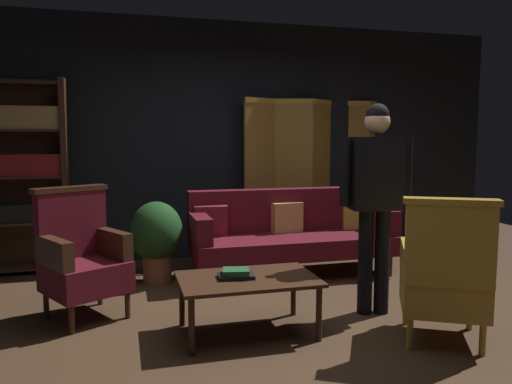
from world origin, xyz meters
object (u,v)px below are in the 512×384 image
object	(u,v)px
standing_figure	(376,189)
book_green_cloth	(236,272)
potted_plant	(156,236)
folding_screen	(322,173)
armchair_wing_left	(81,256)
book_black_cloth	(236,276)
coffee_table	(248,284)
velvet_couch	(290,231)
armchair_gilt_accent	(445,274)
bookshelf	(23,170)

from	to	relation	value
standing_figure	book_green_cloth	xyz separation A→B (m)	(-1.18, -0.14, -0.56)
potted_plant	book_green_cloth	xyz separation A→B (m)	(0.47, -1.50, 0.00)
folding_screen	potted_plant	distance (m)	2.36
potted_plant	folding_screen	bearing A→B (deg)	22.39
armchair_wing_left	folding_screen	bearing A→B (deg)	31.41
armchair_wing_left	book_black_cloth	size ratio (longest dim) A/B	4.03
coffee_table	book_black_cloth	bearing A→B (deg)	175.60
velvet_couch	coffee_table	distance (m)	1.71
book_black_cloth	standing_figure	bearing A→B (deg)	6.65
book_green_cloth	book_black_cloth	bearing A→B (deg)	0.00
armchair_gilt_accent	book_green_cloth	size ratio (longest dim) A/B	5.52
folding_screen	book_green_cloth	distance (m)	2.94
armchair_wing_left	potted_plant	bearing A→B (deg)	51.67
armchair_wing_left	book_green_cloth	size ratio (longest dim) A/B	5.52
bookshelf	potted_plant	xyz separation A→B (m)	(1.31, -0.72, -0.63)
armchair_gilt_accent	book_black_cloth	size ratio (longest dim) A/B	4.03
folding_screen	coffee_table	world-z (taller)	folding_screen
velvet_couch	potted_plant	bearing A→B (deg)	179.36
folding_screen	book_black_cloth	bearing A→B (deg)	-124.95
coffee_table	standing_figure	world-z (taller)	standing_figure
folding_screen	potted_plant	xyz separation A→B (m)	(-2.12, -0.88, -0.52)
bookshelf	armchair_wing_left	world-z (taller)	bookshelf
armchair_wing_left	book_black_cloth	bearing A→B (deg)	-31.58
standing_figure	book_green_cloth	bearing A→B (deg)	-173.35
standing_figure	book_black_cloth	world-z (taller)	standing_figure
book_black_cloth	coffee_table	bearing A→B (deg)	-4.40
coffee_table	potted_plant	bearing A→B (deg)	110.11
folding_screen	coffee_table	distance (m)	2.92
coffee_table	potted_plant	xyz separation A→B (m)	(-0.55, 1.51, 0.09)
book_black_cloth	book_green_cloth	xyz separation A→B (m)	(0.00, 0.00, 0.03)
armchair_wing_left	standing_figure	xyz separation A→B (m)	(2.29, -0.54, 0.54)
folding_screen	standing_figure	xyz separation A→B (m)	(-0.48, -2.24, 0.04)
velvet_couch	armchair_gilt_accent	distance (m)	2.06
bookshelf	armchair_wing_left	size ratio (longest dim) A/B	1.97
folding_screen	book_black_cloth	distance (m)	2.95
velvet_couch	book_green_cloth	xyz separation A→B (m)	(-0.93, -1.48, 0.01)
armchair_gilt_accent	velvet_couch	bearing A→B (deg)	102.35
folding_screen	book_black_cloth	xyz separation A→B (m)	(-1.66, -2.37, -0.55)
velvet_couch	folding_screen	bearing A→B (deg)	50.51
bookshelf	standing_figure	world-z (taller)	bookshelf
velvet_couch	armchair_wing_left	bearing A→B (deg)	-158.53
velvet_couch	book_green_cloth	size ratio (longest dim) A/B	11.25
armchair_gilt_accent	standing_figure	distance (m)	0.87
velvet_couch	standing_figure	distance (m)	1.48
standing_figure	potted_plant	xyz separation A→B (m)	(-1.65, 1.36, -0.56)
velvet_couch	armchair_gilt_accent	size ratio (longest dim) A/B	2.04
standing_figure	book_black_cloth	xyz separation A→B (m)	(-1.18, -0.14, -0.59)
armchair_wing_left	book_green_cloth	distance (m)	1.30
coffee_table	armchair_wing_left	distance (m)	1.39
armchair_gilt_accent	potted_plant	size ratio (longest dim) A/B	1.29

